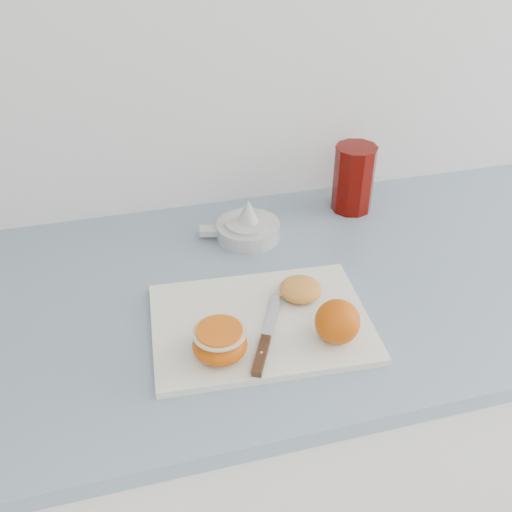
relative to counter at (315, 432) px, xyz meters
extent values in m
cube|color=white|center=(0.00, 0.00, -0.02)|extent=(2.21, 0.60, 0.86)
cube|color=gray|center=(0.00, 0.00, 0.43)|extent=(2.27, 0.64, 0.03)
cube|color=silver|center=(-0.16, -0.10, 0.45)|extent=(0.35, 0.26, 0.01)
sphere|color=#CB5900|center=(-0.06, -0.17, 0.49)|extent=(0.07, 0.07, 0.07)
ellipsoid|color=#CB5900|center=(-0.23, -0.16, 0.48)|extent=(0.08, 0.08, 0.04)
cylinder|color=beige|center=(-0.23, -0.16, 0.50)|extent=(0.08, 0.08, 0.00)
cylinder|color=orange|center=(-0.23, -0.16, 0.50)|extent=(0.07, 0.07, 0.00)
ellipsoid|color=orange|center=(-0.08, -0.06, 0.47)|extent=(0.07, 0.07, 0.03)
cylinder|color=gold|center=(-0.08, -0.06, 0.48)|extent=(0.05, 0.05, 0.00)
cube|color=#452613|center=(-0.18, -0.18, 0.46)|extent=(0.05, 0.08, 0.01)
cube|color=#B7B7BC|center=(-0.14, -0.10, 0.46)|extent=(0.06, 0.10, 0.00)
cylinder|color=#B7B7BC|center=(-0.18, -0.18, 0.46)|extent=(0.00, 0.00, 0.01)
cylinder|color=silver|center=(-0.11, 0.15, 0.46)|extent=(0.12, 0.12, 0.03)
cylinder|color=silver|center=(-0.11, 0.15, 0.48)|extent=(0.09, 0.09, 0.01)
cone|color=silver|center=(-0.11, 0.15, 0.50)|extent=(0.04, 0.04, 0.05)
cube|color=silver|center=(-0.19, 0.17, 0.46)|extent=(0.04, 0.03, 0.01)
ellipsoid|color=orange|center=(-0.10, 0.14, 0.48)|extent=(0.01, 0.01, 0.00)
ellipsoid|color=orange|center=(-0.12, 0.16, 0.48)|extent=(0.01, 0.01, 0.00)
ellipsoid|color=orange|center=(-0.12, 0.14, 0.48)|extent=(0.01, 0.01, 0.00)
ellipsoid|color=orange|center=(-0.10, 0.15, 0.48)|extent=(0.01, 0.01, 0.00)
cylinder|color=#5B0500|center=(0.12, 0.20, 0.51)|extent=(0.08, 0.08, 0.14)
cylinder|color=#E05600|center=(0.12, 0.20, 0.46)|extent=(0.07, 0.07, 0.02)
cylinder|color=#5B0500|center=(0.12, 0.20, 0.58)|extent=(0.09, 0.09, 0.00)
camera|label=1|loc=(-0.34, -0.75, 1.05)|focal=40.00mm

